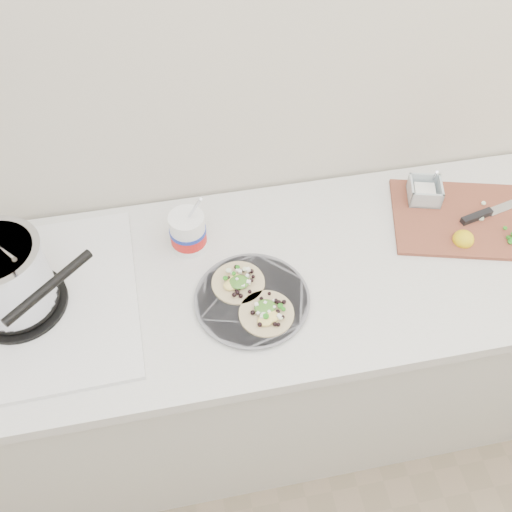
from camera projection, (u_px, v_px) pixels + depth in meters
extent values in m
cube|color=beige|center=(239.00, 80.00, 1.42)|extent=(3.50, 0.05, 2.60)
cube|color=silver|center=(260.00, 355.00, 1.92)|extent=(2.40, 0.62, 0.86)
cube|color=silver|center=(262.00, 280.00, 1.55)|extent=(2.44, 0.66, 0.04)
cube|color=silver|center=(22.00, 306.00, 1.47)|extent=(0.60, 0.55, 0.01)
cylinder|color=black|center=(21.00, 303.00, 1.46)|extent=(0.24, 0.24, 0.01)
torus|color=black|center=(19.00, 300.00, 1.44)|extent=(0.21, 0.21, 0.02)
cylinder|color=silver|center=(5.00, 275.00, 1.36)|extent=(0.21, 0.21, 0.18)
cylinder|color=slate|center=(252.00, 300.00, 1.48)|extent=(0.29, 0.29, 0.01)
cylinder|color=slate|center=(252.00, 299.00, 1.48)|extent=(0.30, 0.30, 0.00)
cylinder|color=white|center=(188.00, 232.00, 1.56)|extent=(0.10, 0.10, 0.12)
cylinder|color=red|center=(188.00, 235.00, 1.57)|extent=(0.10, 0.10, 0.04)
cylinder|color=#192D99|center=(188.00, 230.00, 1.55)|extent=(0.10, 0.10, 0.01)
cube|color=brown|center=(467.00, 219.00, 1.66)|extent=(0.49, 0.40, 0.01)
cube|color=white|center=(424.00, 193.00, 1.69)|extent=(0.06, 0.06, 0.03)
ellipsoid|color=yellow|center=(464.00, 237.00, 1.59)|extent=(0.06, 0.06, 0.05)
cube|color=silver|center=(509.00, 205.00, 1.68)|extent=(0.16, 0.07, 0.00)
cube|color=black|center=(477.00, 216.00, 1.65)|extent=(0.10, 0.04, 0.02)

